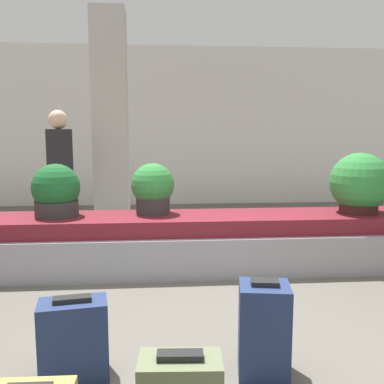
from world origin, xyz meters
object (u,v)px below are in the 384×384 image
(traveler_1, at_px, (60,164))
(potted_plant_0, at_px, (153,189))
(potted_plant_2, at_px, (360,184))
(pillar, at_px, (111,124))
(suitcase_1, at_px, (264,329))
(potted_plant_1, at_px, (56,192))
(suitcase_4, at_px, (74,339))

(traveler_1, bearing_deg, potted_plant_0, 178.10)
(potted_plant_2, xyz_separation_m, traveler_1, (-3.51, 1.24, 0.16))
(pillar, xyz_separation_m, suitcase_1, (1.30, -3.94, -1.31))
(suitcase_1, relative_size, potted_plant_1, 1.07)
(pillar, bearing_deg, traveler_1, -136.35)
(potted_plant_2, bearing_deg, potted_plant_0, 176.60)
(pillar, height_order, suitcase_1, pillar)
(suitcase_4, xyz_separation_m, potted_plant_1, (-0.56, 2.12, 0.61))
(potted_plant_0, bearing_deg, potted_plant_2, -3.40)
(potted_plant_1, xyz_separation_m, traveler_1, (-0.21, 1.18, 0.22))
(suitcase_4, relative_size, potted_plant_2, 0.76)
(potted_plant_0, xyz_separation_m, potted_plant_2, (2.28, -0.14, 0.04))
(suitcase_4, bearing_deg, potted_plant_2, 28.13)
(pillar, distance_m, potted_plant_1, 1.96)
(suitcase_1, bearing_deg, potted_plant_0, 116.25)
(potted_plant_0, relative_size, traveler_1, 0.31)
(suitcase_1, distance_m, potted_plant_2, 2.72)
(potted_plant_2, bearing_deg, potted_plant_1, 178.92)
(potted_plant_1, distance_m, potted_plant_2, 3.30)
(suitcase_4, distance_m, traveler_1, 3.49)
(potted_plant_1, relative_size, traveler_1, 0.32)
(pillar, distance_m, potted_plant_0, 1.94)
(potted_plant_0, relative_size, potted_plant_2, 0.83)
(potted_plant_1, bearing_deg, traveler_1, 100.14)
(suitcase_4, bearing_deg, pillar, 83.47)
(potted_plant_0, distance_m, potted_plant_1, 1.02)
(pillar, bearing_deg, potted_plant_1, -102.89)
(suitcase_1, xyz_separation_m, potted_plant_0, (-0.68, 2.25, 0.58))
(pillar, distance_m, suitcase_4, 4.12)
(suitcase_1, xyz_separation_m, suitcase_4, (-1.14, 0.05, -0.04))
(suitcase_4, xyz_separation_m, potted_plant_2, (2.73, 2.06, 0.66))
(potted_plant_1, distance_m, traveler_1, 1.22)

